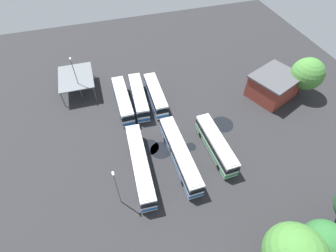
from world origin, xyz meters
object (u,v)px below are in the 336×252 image
Objects in this scene: bus_row0_slot1 at (139,97)px; bus_row1_slot0 at (140,164)px; bus_row1_slot2 at (180,154)px; maintenance_shelter at (76,77)px; bus_row0_slot0 at (123,100)px; depot_building at (273,86)px; tree_northeast at (307,74)px; bus_row1_slot4 at (216,144)px; tree_east_edge at (324,243)px; lamp_post_near_entrance at (76,77)px; bus_row0_slot2 at (156,95)px; lamp_post_by_building at (117,187)px.

bus_row1_slot0 is (16.21, -3.41, 0.00)m from bus_row0_slot1.
maintenance_shelter is at bearing -148.05° from bus_row1_slot2.
bus_row0_slot0 is 1.05× the size of depot_building.
bus_row0_slot0 and bus_row1_slot0 have the same top height.
tree_northeast reaches higher than bus_row0_slot1.
bus_row1_slot4 is 1.06× the size of depot_building.
bus_row1_slot2 is 1.31× the size of depot_building.
tree_east_edge is (19.82, 4.42, 3.77)m from bus_row1_slot4.
lamp_post_near_entrance reaches higher than tree_northeast.
bus_row0_slot2 is (0.48, 3.45, -0.00)m from bus_row0_slot1.
bus_row0_slot0 is 0.80× the size of bus_row1_slot2.
lamp_post_near_entrance is (-5.49, -11.31, 3.43)m from bus_row0_slot1.
depot_building is 41.61m from maintenance_shelter.
bus_row1_slot2 is (16.05, 6.71, 0.00)m from bus_row0_slot0.
bus_row0_slot1 is at bearing 168.12° from bus_row1_slot0.
depot_building is 1.38× the size of tree_east_edge.
lamp_post_near_entrance is at bearing -148.02° from tree_east_edge.
lamp_post_by_building is (28.88, 4.11, 0.99)m from maintenance_shelter.
bus_row0_slot0 is at bearing 45.80° from maintenance_shelter.
bus_row0_slot2 is 0.92× the size of bus_row1_slot4.
bus_row0_slot0 is 10.36m from lamp_post_near_entrance.
lamp_post_by_building reaches higher than maintenance_shelter.
bus_row1_slot2 is 1.81× the size of tree_east_edge.
maintenance_shelter is 48.02m from tree_northeast.
bus_row0_slot1 is 1.30× the size of maintenance_shelter.
bus_row1_slot4 is (15.99, 10.06, 0.00)m from bus_row0_slot1.
tree_northeast is (6.91, 33.91, 3.28)m from bus_row0_slot1.
lamp_post_near_entrance is (-21.65, -14.72, 3.43)m from bus_row1_slot2.
bus_row1_slot4 is 25.73m from tree_northeast.
bus_row1_slot2 is 26.34m from depot_building.
bus_row0_slot2 is 1.38× the size of lamp_post_by_building.
depot_building is at bearing 113.42° from bus_row1_slot2.
bus_row1_slot0 is 1.24× the size of bus_row1_slot4.
bus_row0_slot2 is at bearing -156.92° from bus_row1_slot4.
lamp_post_near_entrance reaches higher than lamp_post_by_building.
lamp_post_near_entrance is (-21.48, -21.37, 3.43)m from bus_row1_slot4.
lamp_post_near_entrance is (-5.97, -14.76, 3.43)m from bus_row0_slot2.
bus_row0_slot0 and bus_row0_slot1 have the same top height.
bus_row1_slot4 is at bearing 23.08° from bus_row0_slot2.
tree_northeast is at bearing 108.52° from lamp_post_by_building.
maintenance_shelter reaches higher than bus_row0_slot2.
tree_east_edge is at bearing 55.79° from lamp_post_by_building.
bus_row1_slot0 is 1.32× the size of depot_building.
depot_building is (-10.47, 24.16, 0.76)m from bus_row1_slot2.
bus_row0_slot2 is 0.98× the size of depot_building.
lamp_post_near_entrance is at bearing -160.00° from bus_row1_slot0.
lamp_post_by_building is at bearing -11.69° from bus_row0_slot0.
bus_row0_slot0 is 6.76m from bus_row0_slot2.
depot_building is 1.19× the size of lamp_post_near_entrance.
depot_building is 1.41× the size of lamp_post_by_building.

